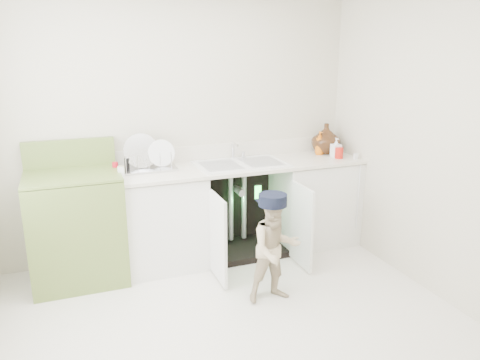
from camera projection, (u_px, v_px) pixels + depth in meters
name	position (u px, v px, depth m)	size (l,w,h in m)	color
ground	(229.00, 327.00, 3.41)	(3.50, 3.50, 0.00)	beige
room_shell	(228.00, 161.00, 3.07)	(6.00, 5.50, 1.26)	beige
counter_run	(243.00, 206.00, 4.57)	(2.44, 1.02, 1.21)	white
avocado_stove	(77.00, 226.00, 4.01)	(0.77, 0.65, 1.19)	olive
repair_worker	(275.00, 247.00, 3.67)	(0.43, 0.79, 0.89)	beige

